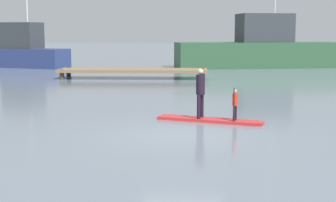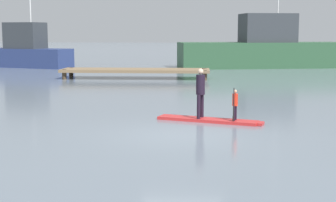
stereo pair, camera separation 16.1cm
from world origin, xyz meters
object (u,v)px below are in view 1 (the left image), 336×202
at_px(fishing_boat_green_midground, 17,52).
at_px(paddleboard_near, 210,120).
at_px(paddler_adult, 201,90).
at_px(paddler_child_solo, 235,103).
at_px(fishing_boat_white_large, 259,49).

bearing_deg(fishing_boat_green_midground, paddleboard_near, -58.24).
bearing_deg(fishing_boat_green_midground, paddler_adult, -58.65).
bearing_deg(paddler_child_solo, fishing_boat_green_midground, 122.78).
relative_size(paddler_adult, fishing_boat_green_midground, 0.17).
height_order(paddleboard_near, fishing_boat_green_midground, fishing_boat_green_midground).
bearing_deg(paddler_child_solo, paddleboard_near, 160.21).
bearing_deg(fishing_boat_white_large, paddleboard_near, -100.71).
distance_m(paddler_adult, fishing_boat_white_large, 26.06).
xyz_separation_m(paddler_adult, fishing_boat_green_midground, (-15.18, 24.92, 0.23)).
bearing_deg(paddler_adult, paddleboard_near, -19.89).
bearing_deg(paddler_adult, fishing_boat_white_large, 78.57).
xyz_separation_m(paddler_child_solo, fishing_boat_green_midground, (-16.31, 25.32, 0.62)).
bearing_deg(paddleboard_near, paddler_child_solo, -19.79).
distance_m(paddleboard_near, fishing_boat_green_midground, 29.46).
distance_m(paddler_child_solo, fishing_boat_white_large, 26.27).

